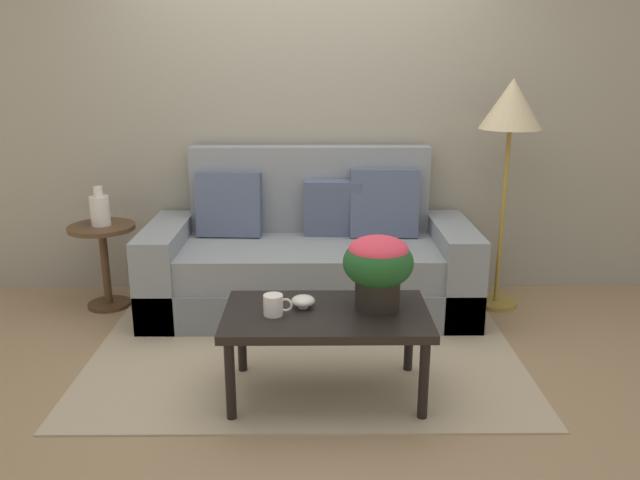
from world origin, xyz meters
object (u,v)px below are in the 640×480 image
coffee_mug (274,305)px  floor_lamp (511,116)px  potted_plant (378,264)px  snack_bowl (302,301)px  table_vase (100,210)px  couch (311,261)px  coffee_table (326,321)px  side_table (104,251)px

coffee_mug → floor_lamp: bearing=40.2°
potted_plant → snack_bowl: 0.42m
potted_plant → table_vase: table_vase is taller
couch → coffee_mug: bearing=-98.0°
potted_plant → coffee_mug: (-0.51, -0.09, -0.18)m
couch → snack_bowl: size_ratio=18.03×
potted_plant → coffee_mug: bearing=-169.7°
couch → potted_plant: size_ratio=5.86×
coffee_table → table_vase: table_vase is taller
floor_lamp → table_vase: (-2.69, 0.00, -0.61)m
table_vase → coffee_mug: bearing=-45.0°
couch → coffee_mug: size_ratio=15.13×
side_table → floor_lamp: bearing=-0.0°
potted_plant → coffee_mug: size_ratio=2.58×
couch → coffee_table: (0.09, -1.16, 0.07)m
snack_bowl → potted_plant: bearing=0.3°
snack_bowl → table_vase: size_ratio=0.45×
coffee_table → potted_plant: bearing=12.0°
couch → snack_bowl: bearing=-91.7°
couch → coffee_mug: couch is taller
side_table → coffee_mug: side_table is taller
coffee_table → floor_lamp: (1.20, 1.19, 0.90)m
side_table → potted_plant: 2.10m
coffee_mug → snack_bowl: size_ratio=1.19×
table_vase → snack_bowl: bearing=-39.9°
couch → coffee_mug: 1.23m
coffee_table → potted_plant: size_ratio=2.76×
side_table → floor_lamp: floor_lamp is taller
couch → coffee_table: 1.17m
snack_bowl → floor_lamp: bearing=40.8°
couch → floor_lamp: 1.61m
side_table → snack_bowl: bearing=-39.8°
couch → potted_plant: 1.21m
floor_lamp → potted_plant: bearing=-129.8°
couch → coffee_table: bearing=-85.7°
side_table → snack_bowl: (1.37, -1.14, 0.09)m
couch → snack_bowl: (-0.03, -1.11, 0.16)m
table_vase → couch: bearing=-1.4°
coffee_mug → snack_bowl: coffee_mug is taller
floor_lamp → potted_plant: size_ratio=4.17×
side_table → floor_lamp: 2.84m
coffee_mug → potted_plant: bearing=10.3°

